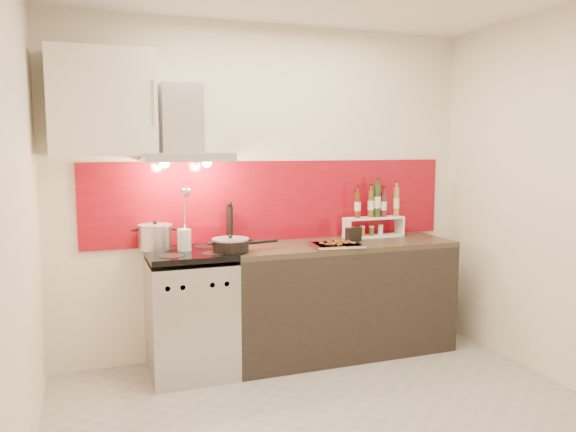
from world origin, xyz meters
name	(u,v)px	position (x,y,z in m)	size (l,w,h in m)	color
floor	(342,425)	(0.00, 0.00, 0.00)	(3.40, 3.40, 0.00)	#9E9991
back_wall	(269,191)	(0.00, 1.40, 1.30)	(3.40, 0.02, 2.60)	silver
left_wall	(15,223)	(-1.70, 0.00, 1.30)	(0.02, 2.80, 2.60)	silver
right_wall	(574,200)	(1.70, 0.00, 1.30)	(0.02, 2.80, 2.60)	silver
backsplash	(275,201)	(0.05, 1.39, 1.22)	(3.00, 0.02, 0.64)	maroon
range_stove	(191,314)	(-0.70, 1.10, 0.44)	(0.60, 0.60, 0.91)	#B7B7BA
counter	(340,298)	(0.50, 1.10, 0.45)	(1.80, 0.60, 0.90)	black
range_hood	(183,134)	(-0.70, 1.24, 1.74)	(0.62, 0.50, 0.61)	#B7B7BA
upper_cabinet	(102,103)	(-1.25, 1.22, 1.95)	(0.70, 0.35, 0.72)	beige
stock_pot	(155,237)	(-0.92, 1.25, 1.00)	(0.25, 0.25, 0.21)	#B7B7BA
saute_pan	(231,245)	(-0.42, 0.98, 0.96)	(0.51, 0.26, 0.12)	black
utensil_jar	(185,233)	(-0.73, 1.12, 1.04)	(0.10, 0.15, 0.47)	silver
pepper_mill	(230,224)	(-0.35, 1.30, 1.06)	(0.05, 0.05, 0.34)	black
step_shelf	(375,216)	(0.88, 1.25, 1.08)	(0.52, 0.14, 0.44)	white
caddy_box	(353,234)	(0.61, 1.11, 0.96)	(0.13, 0.05, 0.11)	black
baking_tray	(337,245)	(0.39, 0.94, 0.92)	(0.41, 0.33, 0.03)	silver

